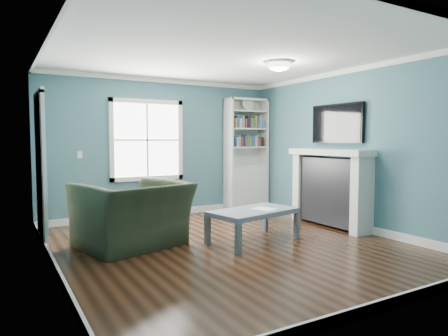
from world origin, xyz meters
TOP-DOWN VIEW (x-y plane):
  - floor at (0.00, 0.00)m, footprint 5.00×5.00m
  - room_walls at (0.00, 0.00)m, footprint 5.00×5.00m
  - trim at (0.00, 0.00)m, footprint 4.50×5.00m
  - window at (-0.30, 2.49)m, footprint 1.40×0.06m
  - bookshelf at (1.77, 2.30)m, footprint 0.90×0.35m
  - fireplace at (2.08, 0.20)m, footprint 0.44×1.58m
  - tv at (2.20, 0.20)m, footprint 0.06×1.10m
  - door at (-2.22, 1.40)m, footprint 0.12×0.98m
  - ceiling_fixture at (0.90, 0.10)m, footprint 0.38×0.38m
  - light_switch at (-1.50, 2.48)m, footprint 0.08×0.01m
  - recliner at (-1.16, 0.63)m, footprint 1.53×1.19m
  - coffee_table at (0.41, 0.04)m, footprint 1.37×0.93m
  - paper_sheet at (0.58, 0.00)m, footprint 0.33×0.38m

SIDE VIEW (x-z plane):
  - floor at x=0.00m, z-range 0.00..0.00m
  - coffee_table at x=0.41m, z-range 0.17..0.63m
  - paper_sheet at x=0.58m, z-range 0.46..0.46m
  - recliner at x=-1.16m, z-range 0.00..1.18m
  - fireplace at x=2.08m, z-range -0.01..1.29m
  - bookshelf at x=1.77m, z-range -0.23..2.08m
  - door at x=-2.22m, z-range -0.01..2.16m
  - light_switch at x=-1.50m, z-range 1.14..1.26m
  - trim at x=0.00m, z-range -0.06..2.54m
  - window at x=-0.30m, z-range 0.70..2.20m
  - room_walls at x=0.00m, z-range -0.92..4.08m
  - tv at x=2.20m, z-range 1.40..2.05m
  - ceiling_fixture at x=0.90m, z-range 2.47..2.63m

